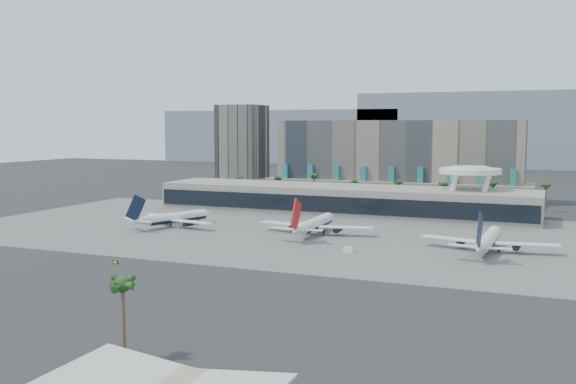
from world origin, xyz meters
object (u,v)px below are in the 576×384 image
at_px(airliner_left, 174,218).
at_px(service_vehicle_a, 177,225).
at_px(airliner_centre, 314,224).
at_px(airliner_right, 488,240).
at_px(service_vehicle_b, 348,250).
at_px(taxiway_sign, 115,262).

distance_m(airliner_left, service_vehicle_a, 3.19).
relative_size(airliner_centre, service_vehicle_a, 11.42).
relative_size(airliner_right, service_vehicle_b, 14.26).
bearing_deg(taxiway_sign, service_vehicle_a, 116.84).
height_order(service_vehicle_a, taxiway_sign, service_vehicle_a).
bearing_deg(airliner_centre, taxiway_sign, -118.53).
bearing_deg(taxiway_sign, airliner_right, 40.96).
distance_m(airliner_centre, taxiway_sign, 76.78).
height_order(airliner_right, taxiway_sign, airliner_right).
relative_size(airliner_centre, airliner_right, 1.01).
relative_size(airliner_right, service_vehicle_a, 11.29).
bearing_deg(airliner_centre, service_vehicle_b, -52.44).
xyz_separation_m(airliner_left, airliner_right, (118.13, -5.60, 0.28)).
bearing_deg(taxiway_sign, airliner_left, 118.18).
bearing_deg(airliner_right, taxiway_sign, -146.29).
bearing_deg(airliner_right, service_vehicle_b, -154.43).
height_order(service_vehicle_a, service_vehicle_b, service_vehicle_a).
relative_size(airliner_left, taxiway_sign, 19.01).
xyz_separation_m(airliner_centre, airliner_right, (61.14, -9.30, -0.05)).
relative_size(airliner_left, airliner_centre, 0.87).
bearing_deg(taxiway_sign, service_vehicle_b, 46.01).
distance_m(service_vehicle_a, taxiway_sign, 66.81).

